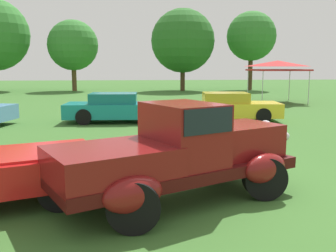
{
  "coord_description": "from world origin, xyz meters",
  "views": [
    {
      "loc": [
        -1.54,
        -6.68,
        2.3
      ],
      "look_at": [
        -0.79,
        1.29,
        1.04
      ],
      "focal_mm": 40.32,
      "sensor_mm": 36.0,
      "label": 1
    }
  ],
  "objects_px": {
    "feature_pickup_truck": "(179,152)",
    "canopy_tent_left_field": "(278,65)",
    "show_car_teal": "(117,108)",
    "show_car_yellow": "(228,107)"
  },
  "relations": [
    {
      "from": "canopy_tent_left_field",
      "to": "feature_pickup_truck",
      "type": "bearing_deg",
      "value": -115.92
    },
    {
      "from": "feature_pickup_truck",
      "to": "show_car_teal",
      "type": "distance_m",
      "value": 9.75
    },
    {
      "from": "show_car_yellow",
      "to": "canopy_tent_left_field",
      "type": "xyz_separation_m",
      "value": [
        5.32,
        8.21,
        1.82
      ]
    },
    {
      "from": "feature_pickup_truck",
      "to": "show_car_yellow",
      "type": "xyz_separation_m",
      "value": [
        3.29,
        9.5,
        -0.27
      ]
    },
    {
      "from": "show_car_teal",
      "to": "canopy_tent_left_field",
      "type": "xyz_separation_m",
      "value": [
        10.05,
        8.07,
        1.82
      ]
    },
    {
      "from": "show_car_teal",
      "to": "canopy_tent_left_field",
      "type": "relative_size",
      "value": 1.35
    },
    {
      "from": "show_car_teal",
      "to": "feature_pickup_truck",
      "type": "bearing_deg",
      "value": -81.5
    },
    {
      "from": "feature_pickup_truck",
      "to": "canopy_tent_left_field",
      "type": "bearing_deg",
      "value": 64.08
    },
    {
      "from": "feature_pickup_truck",
      "to": "canopy_tent_left_field",
      "type": "relative_size",
      "value": 1.36
    },
    {
      "from": "show_car_yellow",
      "to": "canopy_tent_left_field",
      "type": "relative_size",
      "value": 1.33
    }
  ]
}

